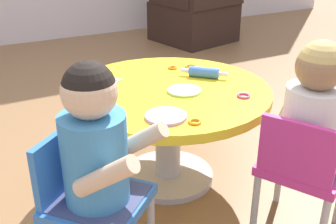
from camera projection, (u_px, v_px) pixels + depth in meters
ground_plane at (168, 177)px, 2.03m from camera, size 10.00×10.00×0.00m
craft_table at (168, 110)px, 1.88m from camera, size 0.92×0.92×0.48m
child_chair_left at (90, 199)px, 1.37m from camera, size 0.42×0.42×0.54m
seated_child_left at (95, 141)px, 1.27m from camera, size 0.43×0.44×0.51m
child_chair_right at (302, 168)px, 1.55m from camera, size 0.40×0.40×0.54m
seated_child_right at (314, 110)px, 1.48m from camera, size 0.43×0.40×0.51m
armchair_dark at (197, 12)px, 4.26m from camera, size 0.84×0.86×0.85m
rolling_pin at (204, 72)px, 1.95m from camera, size 0.18×0.18×0.05m
craft_scissors at (110, 85)px, 1.85m from camera, size 0.14×0.12×0.01m
playdough_blob_0 at (166, 116)px, 1.55m from camera, size 0.16×0.16×0.01m
playdough_blob_1 at (184, 90)px, 1.79m from camera, size 0.15×0.15×0.01m
cookie_cutter_0 at (244, 96)px, 1.73m from camera, size 0.06×0.06×0.01m
cookie_cutter_1 at (195, 122)px, 1.51m from camera, size 0.05×0.05×0.01m
cookie_cutter_2 at (172, 68)px, 2.07m from camera, size 0.05×0.05×0.01m
cookie_cutter_3 at (191, 67)px, 2.09m from camera, size 0.06×0.06×0.01m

